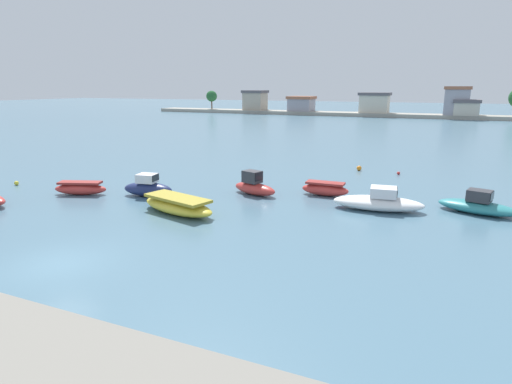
% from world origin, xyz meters
% --- Properties ---
extents(ground_plane, '(400.00, 400.00, 0.00)m').
position_xyz_m(ground_plane, '(0.00, 0.00, 0.00)').
color(ground_plane, slate).
extents(moored_boat_1, '(3.77, 2.24, 0.92)m').
position_xyz_m(moored_boat_1, '(-8.43, 9.47, 0.44)').
color(moored_boat_1, '#C63833').
rests_on(moored_boat_1, ground).
extents(moored_boat_2, '(3.67, 1.89, 1.54)m').
position_xyz_m(moored_boat_2, '(-3.86, 11.00, 0.60)').
color(moored_boat_2, navy).
rests_on(moored_boat_2, ground).
extents(moored_boat_3, '(5.68, 3.18, 1.01)m').
position_xyz_m(moored_boat_3, '(0.34, 8.36, 0.48)').
color(moored_boat_3, yellow).
rests_on(moored_boat_3, ground).
extents(moored_boat_4, '(3.69, 2.18, 1.64)m').
position_xyz_m(moored_boat_4, '(2.58, 14.39, 0.58)').
color(moored_boat_4, '#C63833').
rests_on(moored_boat_4, ground).
extents(moored_boat_5, '(3.26, 1.19, 0.94)m').
position_xyz_m(moored_boat_5, '(7.15, 16.10, 0.45)').
color(moored_boat_5, '#C63833').
rests_on(moored_boat_5, ground).
extents(moored_boat_6, '(5.57, 2.65, 1.43)m').
position_xyz_m(moored_boat_6, '(11.07, 13.91, 0.51)').
color(moored_boat_6, white).
rests_on(moored_boat_6, ground).
extents(moored_boat_7, '(4.77, 2.80, 1.41)m').
position_xyz_m(moored_boat_7, '(16.54, 15.60, 0.46)').
color(moored_boat_7, teal).
rests_on(moored_boat_7, ground).
extents(mooring_buoy_0, '(0.44, 0.44, 0.44)m').
position_xyz_m(mooring_buoy_0, '(7.54, 26.13, 0.22)').
color(mooring_buoy_0, orange).
rests_on(mooring_buoy_0, ground).
extents(mooring_buoy_1, '(0.33, 0.33, 0.33)m').
position_xyz_m(mooring_buoy_1, '(-15.10, 9.64, 0.17)').
color(mooring_buoy_1, yellow).
rests_on(mooring_buoy_1, ground).
extents(mooring_buoy_4, '(0.27, 0.27, 0.27)m').
position_xyz_m(mooring_buoy_4, '(10.97, 25.65, 0.13)').
color(mooring_buoy_4, red).
rests_on(mooring_buoy_4, ground).
extents(distant_shoreline, '(128.26, 7.17, 7.27)m').
position_xyz_m(distant_shoreline, '(1.92, 98.48, 2.25)').
color(distant_shoreline, '#9E998C').
rests_on(distant_shoreline, ground).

